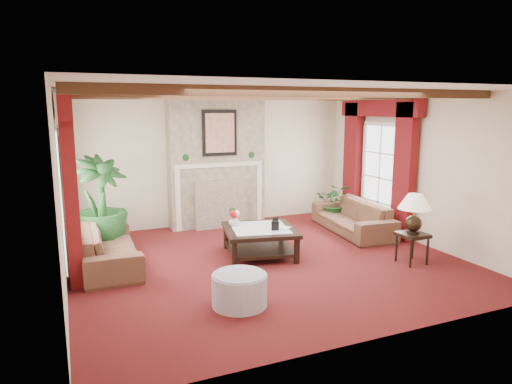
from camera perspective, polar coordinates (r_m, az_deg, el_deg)
name	(u,v)px	position (r m, az deg, el deg)	size (l,w,h in m)	color
floor	(267,261)	(7.46, 1.39, -8.65)	(6.00, 6.00, 0.00)	#410E0B
ceiling	(268,91)	(7.06, 1.49, 12.54)	(6.00, 6.00, 0.00)	white
back_wall	(214,160)	(9.68, -5.31, 3.95)	(6.00, 0.02, 2.70)	beige
left_wall	(59,193)	(6.51, -23.36, -0.08)	(0.02, 5.50, 2.70)	beige
right_wall	(418,169)	(8.80, 19.55, 2.72)	(0.02, 5.50, 2.70)	beige
ceiling_beams	(268,95)	(7.05, 1.49, 12.05)	(6.00, 3.00, 0.12)	#3A2412
fireplace	(216,95)	(9.43, -5.08, 11.99)	(2.00, 0.52, 2.70)	tan
french_door_left	(57,129)	(7.43, -23.56, 7.18)	(0.10, 1.10, 2.16)	white
french_door_right	(383,124)	(9.48, 15.60, 8.20)	(0.10, 1.10, 2.16)	white
curtains_left	(63,101)	(7.42, -22.94, 10.47)	(0.20, 2.40, 2.55)	#570B11
curtains_right	(380,102)	(9.40, 15.20, 10.76)	(0.20, 2.40, 2.55)	#570B11
sofa_left	(108,240)	(7.54, -17.97, -5.69)	(0.66, 2.12, 0.83)	black
sofa_right	(352,212)	(9.26, 11.96, -2.43)	(0.84, 2.17, 0.83)	black
potted_palm	(102,224)	(8.38, -18.75, -3.78)	(1.63, 1.89, 0.92)	black
small_plant	(334,207)	(10.03, 9.78, -1.84)	(1.13, 1.14, 0.66)	black
coffee_table	(260,242)	(7.68, 0.47, -6.25)	(1.15, 1.15, 0.47)	black
side_table	(412,248)	(7.73, 18.90, -6.64)	(0.42, 0.42, 0.49)	black
ottoman	(239,290)	(5.83, -2.08, -12.16)	(0.69, 0.69, 0.41)	#9A98AC
table_lamp	(414,213)	(7.59, 19.16, -2.51)	(0.51, 0.51, 0.65)	black
flower_vase	(234,221)	(7.74, -2.75, -3.62)	(0.21, 0.21, 0.18)	silver
book	(278,221)	(7.48, 2.78, -3.67)	(0.18, 0.15, 0.29)	black
photo_frame_a	(275,226)	(7.42, 2.40, -4.30)	(0.12, 0.02, 0.17)	black
photo_frame_b	(275,221)	(7.79, 2.43, -3.69)	(0.10, 0.02, 0.13)	black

